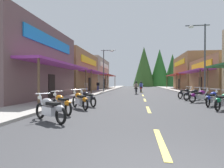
{
  "coord_description": "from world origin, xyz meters",
  "views": [
    {
      "loc": [
        -0.56,
        -2.72,
        1.47
      ],
      "look_at": [
        -3.71,
        20.35,
        1.21
      ],
      "focal_mm": 30.34,
      "sensor_mm": 36.0,
      "label": 1
    }
  ],
  "objects_px": {
    "pedestrian_by_shop": "(98,85)",
    "pedestrian_browsing": "(86,86)",
    "motorcycle_parked_right_4": "(193,94)",
    "motorcycle_parked_right_5": "(185,93)",
    "motorcycle_parked_left_1": "(61,103)",
    "streetlamp_left": "(106,64)",
    "motorcycle_parked_right_3": "(200,96)",
    "motorcycle_parked_left_0": "(50,108)",
    "motorcycle_parked_right_1": "(224,101)",
    "motorcycle_parked_left_2": "(80,100)",
    "rider_cruising_trailing": "(141,88)",
    "motorcycle_parked_right_2": "(212,98)",
    "streetlamp_right": "(201,51)",
    "rider_cruising_lead": "(136,89)",
    "motorcycle_parked_left_3": "(87,98)"
  },
  "relations": [
    {
      "from": "pedestrian_by_shop",
      "to": "pedestrian_browsing",
      "type": "height_order",
      "value": "pedestrian_by_shop"
    },
    {
      "from": "motorcycle_parked_right_4",
      "to": "motorcycle_parked_right_5",
      "type": "xyz_separation_m",
      "value": [
        -0.18,
        1.73,
        0.0
      ]
    },
    {
      "from": "motorcycle_parked_right_4",
      "to": "motorcycle_parked_left_1",
      "type": "height_order",
      "value": "same"
    },
    {
      "from": "streetlamp_left",
      "to": "motorcycle_parked_right_3",
      "type": "bearing_deg",
      "value": -54.38
    },
    {
      "from": "motorcycle_parked_right_5",
      "to": "motorcycle_parked_left_0",
      "type": "xyz_separation_m",
      "value": [
        -7.41,
        -10.95,
        0.0
      ]
    },
    {
      "from": "motorcycle_parked_left_1",
      "to": "motorcycle_parked_right_1",
      "type": "bearing_deg",
      "value": -119.33
    },
    {
      "from": "motorcycle_parked_left_2",
      "to": "rider_cruising_trailing",
      "type": "distance_m",
      "value": 17.72
    },
    {
      "from": "motorcycle_parked_right_3",
      "to": "motorcycle_parked_left_1",
      "type": "relative_size",
      "value": 1.16
    },
    {
      "from": "motorcycle_parked_right_2",
      "to": "motorcycle_parked_left_2",
      "type": "xyz_separation_m",
      "value": [
        -7.64,
        -2.26,
        0.0
      ]
    },
    {
      "from": "streetlamp_right",
      "to": "pedestrian_by_shop",
      "type": "xyz_separation_m",
      "value": [
        -12.07,
        11.95,
        -3.36
      ]
    },
    {
      "from": "motorcycle_parked_right_2",
      "to": "pedestrian_by_shop",
      "type": "height_order",
      "value": "pedestrian_by_shop"
    },
    {
      "from": "motorcycle_parked_right_1",
      "to": "rider_cruising_lead",
      "type": "distance_m",
      "value": 13.44
    },
    {
      "from": "motorcycle_parked_right_1",
      "to": "rider_cruising_lead",
      "type": "bearing_deg",
      "value": 63.97
    },
    {
      "from": "motorcycle_parked_right_5",
      "to": "rider_cruising_trailing",
      "type": "relative_size",
      "value": 0.77
    },
    {
      "from": "pedestrian_by_shop",
      "to": "rider_cruising_lead",
      "type": "bearing_deg",
      "value": 62.54
    },
    {
      "from": "motorcycle_parked_right_4",
      "to": "motorcycle_parked_right_5",
      "type": "height_order",
      "value": "same"
    },
    {
      "from": "motorcycle_parked_right_3",
      "to": "pedestrian_browsing",
      "type": "distance_m",
      "value": 13.9
    },
    {
      "from": "motorcycle_parked_right_3",
      "to": "pedestrian_by_shop",
      "type": "xyz_separation_m",
      "value": [
        -10.78,
        15.72,
        0.45
      ]
    },
    {
      "from": "motorcycle_parked_right_4",
      "to": "motorcycle_parked_left_1",
      "type": "distance_m",
      "value": 10.88
    },
    {
      "from": "streetlamp_right",
      "to": "motorcycle_parked_right_2",
      "type": "distance_m",
      "value": 7.0
    },
    {
      "from": "motorcycle_parked_right_3",
      "to": "rider_cruising_trailing",
      "type": "relative_size",
      "value": 0.86
    },
    {
      "from": "streetlamp_left",
      "to": "streetlamp_right",
      "type": "bearing_deg",
      "value": -40.4
    },
    {
      "from": "motorcycle_parked_right_1",
      "to": "rider_cruising_trailing",
      "type": "xyz_separation_m",
      "value": [
        -4.0,
        16.73,
        0.17
      ]
    },
    {
      "from": "motorcycle_parked_right_2",
      "to": "motorcycle_parked_left_0",
      "type": "distance_m",
      "value": 9.57
    },
    {
      "from": "motorcycle_parked_right_2",
      "to": "motorcycle_parked_right_3",
      "type": "distance_m",
      "value": 1.98
    },
    {
      "from": "motorcycle_parked_left_3",
      "to": "pedestrian_by_shop",
      "type": "bearing_deg",
      "value": -32.57
    },
    {
      "from": "pedestrian_by_shop",
      "to": "motorcycle_parked_right_3",
      "type": "bearing_deg",
      "value": 54.47
    },
    {
      "from": "motorcycle_parked_right_2",
      "to": "streetlamp_right",
      "type": "bearing_deg",
      "value": 25.87
    },
    {
      "from": "streetlamp_right",
      "to": "pedestrian_browsing",
      "type": "height_order",
      "value": "streetlamp_right"
    },
    {
      "from": "motorcycle_parked_right_4",
      "to": "rider_cruising_trailing",
      "type": "bearing_deg",
      "value": 74.45
    },
    {
      "from": "motorcycle_parked_left_2",
      "to": "streetlamp_right",
      "type": "bearing_deg",
      "value": -87.59
    },
    {
      "from": "motorcycle_parked_right_4",
      "to": "motorcycle_parked_left_3",
      "type": "xyz_separation_m",
      "value": [
        -7.42,
        -4.59,
        0.0
      ]
    },
    {
      "from": "motorcycle_parked_left_1",
      "to": "motorcycle_parked_right_3",
      "type": "bearing_deg",
      "value": -98.57
    },
    {
      "from": "motorcycle_parked_right_3",
      "to": "motorcycle_parked_right_4",
      "type": "height_order",
      "value": "same"
    },
    {
      "from": "motorcycle_parked_left_0",
      "to": "motorcycle_parked_left_1",
      "type": "xyz_separation_m",
      "value": [
        -0.27,
        1.7,
        0.0
      ]
    },
    {
      "from": "motorcycle_parked_right_2",
      "to": "motorcycle_parked_right_3",
      "type": "bearing_deg",
      "value": 40.71
    },
    {
      "from": "rider_cruising_trailing",
      "to": "rider_cruising_lead",
      "type": "bearing_deg",
      "value": 175.09
    },
    {
      "from": "rider_cruising_trailing",
      "to": "motorcycle_parked_right_5",
      "type": "bearing_deg",
      "value": -154.72
    },
    {
      "from": "streetlamp_left",
      "to": "motorcycle_parked_right_5",
      "type": "height_order",
      "value": "streetlamp_left"
    },
    {
      "from": "motorcycle_parked_left_0",
      "to": "pedestrian_browsing",
      "type": "bearing_deg",
      "value": -43.83
    },
    {
      "from": "motorcycle_parked_left_1",
      "to": "motorcycle_parked_left_2",
      "type": "bearing_deg",
      "value": -57.2
    },
    {
      "from": "pedestrian_browsing",
      "to": "motorcycle_parked_right_4",
      "type": "bearing_deg",
      "value": -91.58
    },
    {
      "from": "streetlamp_left",
      "to": "motorcycle_parked_right_4",
      "type": "distance_m",
      "value": 14.5
    },
    {
      "from": "motorcycle_parked_right_4",
      "to": "rider_cruising_trailing",
      "type": "distance_m",
      "value": 12.17
    },
    {
      "from": "motorcycle_parked_right_3",
      "to": "motorcycle_parked_right_1",
      "type": "bearing_deg",
      "value": -121.85
    },
    {
      "from": "streetlamp_left",
      "to": "motorcycle_parked_right_3",
      "type": "distance_m",
      "value": 15.74
    },
    {
      "from": "streetlamp_right",
      "to": "motorcycle_parked_left_3",
      "type": "relative_size",
      "value": 4.07
    },
    {
      "from": "motorcycle_parked_right_4",
      "to": "motorcycle_parked_left_1",
      "type": "bearing_deg",
      "value": -170.52
    },
    {
      "from": "motorcycle_parked_left_2",
      "to": "motorcycle_parked_right_3",
      "type": "bearing_deg",
      "value": -100.45
    },
    {
      "from": "motorcycle_parked_right_2",
      "to": "motorcycle_parked_right_3",
      "type": "relative_size",
      "value": 0.95
    }
  ]
}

